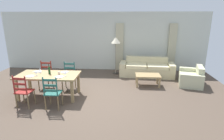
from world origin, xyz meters
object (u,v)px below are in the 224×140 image
object	(u,v)px
dining_chair_near_right	(52,93)
wine_glass_near_right	(65,73)
wine_glass_near_left	(36,72)
couch	(147,69)
wine_glass_far_left	(40,69)
wine_bottle	(49,70)
dining_chair_near_left	(23,91)
dining_table	(48,77)
dining_chair_far_right	(69,76)
coffee_table	(148,76)
standing_lamp	(116,42)
coffee_cup_primary	(59,73)
armchair_upholstered	(192,78)
dining_chair_far_left	(46,75)

from	to	relation	value
dining_chair_near_right	wine_glass_near_right	size ratio (longest dim) A/B	5.96
wine_glass_near_left	couch	world-z (taller)	wine_glass_near_left
wine_glass_far_left	couch	bearing A→B (deg)	31.86
wine_glass_near_right	wine_bottle	bearing A→B (deg)	163.03
dining_chair_near_left	wine_bottle	size ratio (longest dim) A/B	3.04
dining_table	wine_glass_near_left	distance (m)	0.39
dining_chair_near_right	dining_chair_far_right	world-z (taller)	same
coffee_table	standing_lamp	bearing A→B (deg)	132.10
coffee_cup_primary	standing_lamp	xyz separation A→B (m)	(1.65, 2.57, 0.62)
wine_bottle	dining_chair_near_right	bearing A→B (deg)	-64.82
wine_glass_far_left	coffee_table	world-z (taller)	wine_glass_far_left
dining_chair_near_left	wine_glass_near_right	bearing A→B (deg)	29.94
dining_chair_near_left	armchair_upholstered	bearing A→B (deg)	21.95
dining_table	dining_chair_far_left	size ratio (longest dim) A/B	1.98
dining_chair_near_right	standing_lamp	distance (m)	3.85
wine_glass_near_right	wine_glass_far_left	size ratio (longest dim) A/B	1.00
dining_chair_far_right	dining_chair_far_left	bearing A→B (deg)	176.19
dining_chair_near_left	coffee_table	xyz separation A→B (m)	(3.70, 1.94, -0.12)
dining_table	dining_chair_near_left	size ratio (longest dim) A/B	1.98
dining_chair_near_right	standing_lamp	world-z (taller)	standing_lamp
wine_glass_near_right	standing_lamp	size ratio (longest dim) A/B	0.10
dining_table	coffee_table	xyz separation A→B (m)	(3.25, 1.22, -0.31)
wine_glass_far_left	armchair_upholstered	distance (m)	5.47
dining_chair_near_left	wine_bottle	xyz separation A→B (m)	(0.47, 0.77, 0.39)
wine_glass_far_left	dining_chair_near_left	bearing A→B (deg)	-97.93
wine_glass_far_left	wine_glass_near_left	bearing A→B (deg)	-87.92
dining_chair_far_left	standing_lamp	bearing A→B (deg)	36.90
dining_chair_far_right	armchair_upholstered	distance (m)	4.59
dining_chair_near_left	dining_chair_far_left	distance (m)	1.51
wine_glass_far_left	standing_lamp	distance (m)	3.42
dining_table	couch	size ratio (longest dim) A/B	0.81
dining_table	couch	distance (m)	4.15
dining_chair_far_right	armchair_upholstered	world-z (taller)	dining_chair_far_right
couch	armchair_upholstered	xyz separation A→B (m)	(1.61, -0.98, -0.04)
dining_chair_far_left	wine_bottle	distance (m)	0.97
standing_lamp	wine_glass_far_left	bearing A→B (deg)	-133.16
wine_glass_near_left	wine_glass_near_right	bearing A→B (deg)	0.74
dining_chair_near_left	dining_chair_near_right	world-z (taller)	same
wine_glass_near_left	armchair_upholstered	world-z (taller)	wine_glass_near_left
dining_chair_far_right	wine_bottle	xyz separation A→B (m)	(-0.40, -0.69, 0.39)
dining_chair_near_right	standing_lamp	xyz separation A→B (m)	(1.58, 3.39, 0.93)
wine_bottle	dining_chair_far_left	bearing A→B (deg)	122.81
wine_glass_near_left	dining_table	bearing A→B (deg)	24.29
dining_chair_near_right	wine_glass_near_left	distance (m)	1.03
wine_glass_far_left	dining_chair_far_left	bearing A→B (deg)	101.46
wine_glass_near_left	wine_glass_far_left	size ratio (longest dim) A/B	1.00
dining_chair_near_left	armchair_upholstered	distance (m)	5.82
wine_glass_near_right	coffee_cup_primary	distance (m)	0.32
dining_chair_near_right	armchair_upholstered	xyz separation A→B (m)	(4.54, 2.22, -0.23)
dining_chair_far_left	standing_lamp	size ratio (longest dim) A/B	0.59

